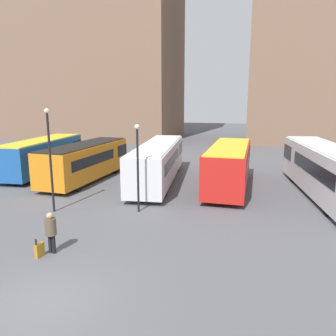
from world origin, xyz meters
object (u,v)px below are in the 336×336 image
lamp_post_1 (50,152)px  bus_1 (86,160)px  bus_2 (158,161)px  traveler (51,229)px  lamp_post_0 (138,160)px  bus_0 (43,155)px  bus_3 (229,165)px  bus_4 (326,169)px  suitcase (39,250)px

lamp_post_1 → bus_1: bearing=103.3°
bus_2 → traveler: 12.60m
lamp_post_0 → lamp_post_1: (-4.61, -1.08, 0.43)m
traveler → lamp_post_0: size_ratio=0.36×
bus_0 → traveler: 16.06m
traveler → bus_3: bearing=-21.4°
traveler → lamp_post_1: (-2.80, 4.51, 2.32)m
bus_4 → bus_0: bearing=78.7°
lamp_post_0 → bus_4: bearing=28.6°
bus_3 → suitcase: bearing=153.2°
traveler → suitcase: size_ratio=2.16×
bus_1 → lamp_post_1: 7.61m
bus_2 → bus_4: bus_4 is taller
bus_2 → bus_4: bearing=-101.5°
bus_2 → traveler: bus_2 is taller
bus_0 → traveler: bearing=-148.4°
bus_2 → traveler: size_ratio=7.07×
bus_4 → lamp_post_0: bearing=111.8°
bus_4 → traveler: 16.93m
bus_1 → bus_3: size_ratio=1.01×
bus_2 → lamp_post_1: (-3.85, -8.04, 1.75)m
traveler → bus_1: bearing=27.7°
bus_3 → lamp_post_1: lamp_post_1 is taller
bus_2 → traveler: bearing=169.4°
bus_4 → traveler: bearing=125.6°
bus_2 → suitcase: size_ratio=15.26×
suitcase → lamp_post_0: lamp_post_0 is taller
bus_3 → traveler: 13.51m
bus_0 → lamp_post_0: (11.05, -7.53, 1.36)m
bus_0 → bus_2: (10.30, -0.57, 0.04)m
bus_0 → lamp_post_0: 13.44m
traveler → suitcase: (-0.30, -0.42, -0.74)m
bus_4 → lamp_post_1: lamp_post_1 is taller
bus_2 → suitcase: bearing=168.2°
traveler → suitcase: bearing=151.1°
bus_3 → lamp_post_0: lamp_post_0 is taller
bus_3 → lamp_post_0: 7.88m
bus_2 → bus_3: 5.34m
bus_0 → bus_3: (15.60, -1.22, 0.09)m
bus_3 → suitcase: (-6.66, -12.32, -1.36)m
suitcase → lamp_post_1: size_ratio=0.14×
bus_4 → suitcase: bus_4 is taller
bus_3 → bus_4: bearing=-93.1°
bus_0 → bus_1: size_ratio=1.03×
traveler → lamp_post_0: (1.81, 5.59, 1.89)m
bus_1 → lamp_post_0: 8.89m
bus_1 → bus_3: bearing=-85.5°
bus_4 → lamp_post_1: bearing=107.5°
lamp_post_1 → bus_3: bearing=38.9°
traveler → lamp_post_1: size_ratio=0.30×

